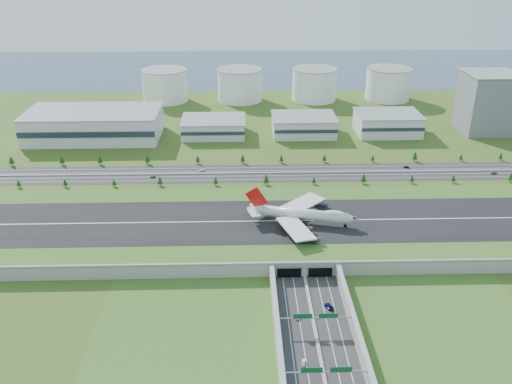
{
  "coord_description": "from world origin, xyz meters",
  "views": [
    {
      "loc": [
        -33.72,
        -299.01,
        168.87
      ],
      "look_at": [
        -24.34,
        35.0,
        11.92
      ],
      "focal_mm": 38.0,
      "sensor_mm": 36.0,
      "label": 1
    }
  ],
  "objects_px": {
    "car_6": "(493,173)",
    "office_tower": "(488,103)",
    "fuel_tank_a": "(165,86)",
    "car_0": "(298,317)",
    "car_2": "(329,306)",
    "boeing_747": "(302,214)",
    "car_7": "(202,170)",
    "car_1": "(304,363)",
    "car_5": "(406,167)",
    "car_4": "(153,177)"
  },
  "relations": [
    {
      "from": "office_tower",
      "to": "car_0",
      "type": "xyz_separation_m",
      "value": [
        -207.28,
        -280.88,
        -26.6
      ]
    },
    {
      "from": "car_0",
      "to": "car_1",
      "type": "xyz_separation_m",
      "value": [
        -0.52,
        -31.49,
        -0.12
      ]
    },
    {
      "from": "car_1",
      "to": "car_2",
      "type": "xyz_separation_m",
      "value": [
        17.07,
        39.21,
        0.2
      ]
    },
    {
      "from": "car_6",
      "to": "car_1",
      "type": "bearing_deg",
      "value": 118.99
    },
    {
      "from": "boeing_747",
      "to": "car_6",
      "type": "distance_m",
      "value": 186.8
    },
    {
      "from": "car_6",
      "to": "car_7",
      "type": "height_order",
      "value": "car_6"
    },
    {
      "from": "car_2",
      "to": "car_5",
      "type": "bearing_deg",
      "value": -140.8
    },
    {
      "from": "office_tower",
      "to": "car_0",
      "type": "bearing_deg",
      "value": -126.43
    },
    {
      "from": "fuel_tank_a",
      "to": "car_5",
      "type": "height_order",
      "value": "fuel_tank_a"
    },
    {
      "from": "car_5",
      "to": "car_2",
      "type": "bearing_deg",
      "value": -6.14
    },
    {
      "from": "office_tower",
      "to": "car_0",
      "type": "height_order",
      "value": "office_tower"
    },
    {
      "from": "car_4",
      "to": "car_5",
      "type": "height_order",
      "value": "car_5"
    },
    {
      "from": "car_5",
      "to": "car_6",
      "type": "height_order",
      "value": "car_6"
    },
    {
      "from": "car_1",
      "to": "car_6",
      "type": "bearing_deg",
      "value": 61.05
    },
    {
      "from": "boeing_747",
      "to": "car_7",
      "type": "bearing_deg",
      "value": 137.31
    },
    {
      "from": "car_4",
      "to": "fuel_tank_a",
      "type": "bearing_deg",
      "value": -19.8
    },
    {
      "from": "car_0",
      "to": "car_7",
      "type": "relative_size",
      "value": 0.87
    },
    {
      "from": "car_6",
      "to": "car_7",
      "type": "xyz_separation_m",
      "value": [
        -231.23,
        11.43,
        -0.04
      ]
    },
    {
      "from": "fuel_tank_a",
      "to": "car_0",
      "type": "bearing_deg",
      "value": -74.11
    },
    {
      "from": "car_2",
      "to": "car_5",
      "type": "xyz_separation_m",
      "value": [
        90.25,
        180.96,
        -0.11
      ]
    },
    {
      "from": "fuel_tank_a",
      "to": "car_4",
      "type": "distance_m",
      "value": 222.32
    },
    {
      "from": "office_tower",
      "to": "car_1",
      "type": "distance_m",
      "value": 376.12
    },
    {
      "from": "office_tower",
      "to": "car_2",
      "type": "distance_m",
      "value": 334.21
    },
    {
      "from": "car_6",
      "to": "car_4",
      "type": "bearing_deg",
      "value": 68.99
    },
    {
      "from": "office_tower",
      "to": "car_4",
      "type": "bearing_deg",
      "value": -160.72
    },
    {
      "from": "office_tower",
      "to": "car_6",
      "type": "height_order",
      "value": "office_tower"
    },
    {
      "from": "office_tower",
      "to": "boeing_747",
      "type": "height_order",
      "value": "office_tower"
    },
    {
      "from": "boeing_747",
      "to": "car_1",
      "type": "bearing_deg",
      "value": -81.92
    },
    {
      "from": "office_tower",
      "to": "car_1",
      "type": "xyz_separation_m",
      "value": [
        -207.8,
        -312.37,
        -26.72
      ]
    },
    {
      "from": "car_6",
      "to": "office_tower",
      "type": "bearing_deg",
      "value": -39.34
    },
    {
      "from": "fuel_tank_a",
      "to": "car_7",
      "type": "xyz_separation_m",
      "value": [
        53.94,
        -209.22,
        -16.62
      ]
    },
    {
      "from": "car_4",
      "to": "car_5",
      "type": "bearing_deg",
      "value": -110.27
    },
    {
      "from": "boeing_747",
      "to": "car_7",
      "type": "distance_m",
      "value": 125.13
    },
    {
      "from": "boeing_747",
      "to": "fuel_tank_a",
      "type": "bearing_deg",
      "value": 125.02
    },
    {
      "from": "boeing_747",
      "to": "car_2",
      "type": "bearing_deg",
      "value": -71.83
    },
    {
      "from": "fuel_tank_a",
      "to": "car_0",
      "type": "xyz_separation_m",
      "value": [
        112.72,
        -395.88,
        -16.6
      ]
    },
    {
      "from": "car_7",
      "to": "fuel_tank_a",
      "type": "bearing_deg",
      "value": -176.24
    },
    {
      "from": "fuel_tank_a",
      "to": "car_4",
      "type": "height_order",
      "value": "fuel_tank_a"
    },
    {
      "from": "fuel_tank_a",
      "to": "boeing_747",
      "type": "height_order",
      "value": "fuel_tank_a"
    },
    {
      "from": "fuel_tank_a",
      "to": "car_1",
      "type": "bearing_deg",
      "value": -75.29
    },
    {
      "from": "office_tower",
      "to": "fuel_tank_a",
      "type": "distance_m",
      "value": 340.18
    },
    {
      "from": "boeing_747",
      "to": "car_0",
      "type": "relative_size",
      "value": 15.28
    },
    {
      "from": "car_6",
      "to": "fuel_tank_a",
      "type": "bearing_deg",
      "value": 31.18
    },
    {
      "from": "fuel_tank_a",
      "to": "car_2",
      "type": "bearing_deg",
      "value": -71.58
    },
    {
      "from": "boeing_747",
      "to": "car_2",
      "type": "xyz_separation_m",
      "value": [
        6.14,
        -75.54,
        -13.25
      ]
    },
    {
      "from": "boeing_747",
      "to": "car_7",
      "type": "relative_size",
      "value": 13.36
    },
    {
      "from": "office_tower",
      "to": "car_2",
      "type": "bearing_deg",
      "value": -124.92
    },
    {
      "from": "car_2",
      "to": "car_4",
      "type": "distance_m",
      "value": 201.37
    },
    {
      "from": "car_5",
      "to": "car_1",
      "type": "bearing_deg",
      "value": -5.62
    },
    {
      "from": "fuel_tank_a",
      "to": "car_7",
      "type": "bearing_deg",
      "value": -75.54
    }
  ]
}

